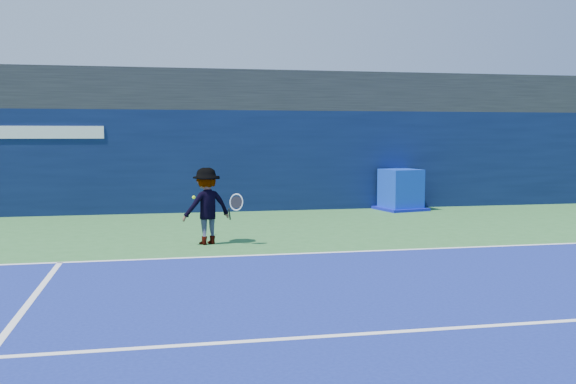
% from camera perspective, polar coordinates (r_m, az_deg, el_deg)
% --- Properties ---
extents(ground, '(80.00, 80.00, 0.00)m').
position_cam_1_polar(ground, '(9.70, 8.51, -8.57)').
color(ground, '#2F6931').
rests_on(ground, ground).
extents(baseline, '(24.00, 0.10, 0.01)m').
position_cam_1_polar(baseline, '(12.50, 3.81, -5.39)').
color(baseline, white).
rests_on(baseline, ground).
extents(service_line, '(24.00, 0.10, 0.01)m').
position_cam_1_polar(service_line, '(7.92, 13.53, -11.75)').
color(service_line, white).
rests_on(service_line, ground).
extents(stadium_band, '(36.00, 3.00, 1.20)m').
position_cam_1_polar(stadium_band, '(20.66, -2.38, 8.77)').
color(stadium_band, black).
rests_on(stadium_band, back_wall_assembly).
extents(back_wall_assembly, '(36.00, 1.03, 3.00)m').
position_cam_1_polar(back_wall_assembly, '(19.64, -1.91, 2.83)').
color(back_wall_assembly, '#0A163A').
rests_on(back_wall_assembly, ground).
extents(equipment_cart, '(1.53, 1.53, 1.24)m').
position_cam_1_polar(equipment_cart, '(19.77, 9.99, 0.05)').
color(equipment_cart, '#0C2FB5').
rests_on(equipment_cart, ground).
extents(tennis_player, '(1.32, 0.90, 1.60)m').
position_cam_1_polar(tennis_player, '(13.48, -7.24, -1.24)').
color(tennis_player, white).
rests_on(tennis_player, ground).
extents(tennis_ball, '(0.07, 0.07, 0.07)m').
position_cam_1_polar(tennis_ball, '(14.51, -8.38, -0.47)').
color(tennis_ball, '#BFF11A').
rests_on(tennis_ball, ground).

